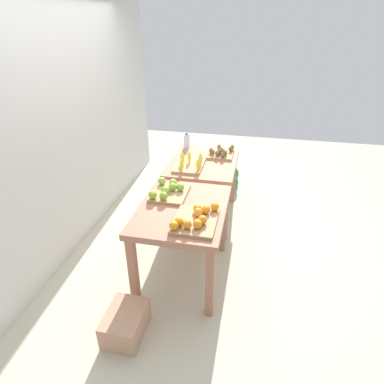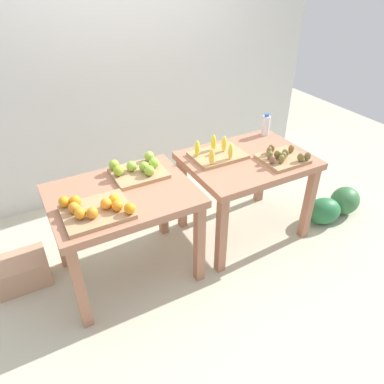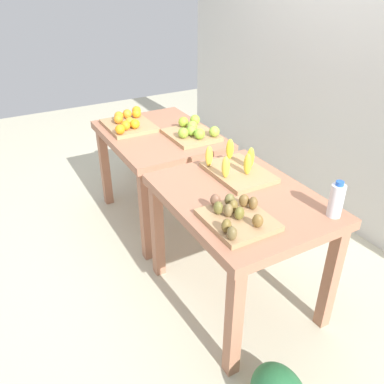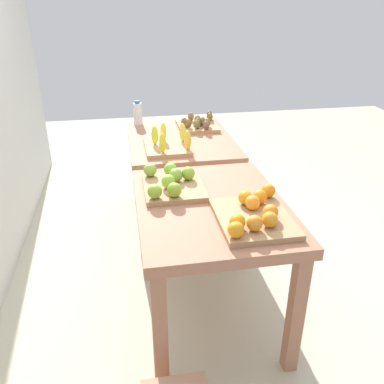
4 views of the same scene
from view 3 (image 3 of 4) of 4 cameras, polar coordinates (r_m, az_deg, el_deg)
ground_plane at (r=3.14m, az=0.22°, el=-8.34°), size 8.00×8.00×0.00m
back_wall at (r=3.37m, az=22.16°, el=20.38°), size 4.40×0.12×3.00m
display_table_left at (r=3.22m, az=-4.67°, el=6.60°), size 1.04×0.80×0.79m
display_table_right at (r=2.37m, az=6.91°, el=-2.88°), size 1.04×0.80×0.79m
orange_bin at (r=3.31m, az=-9.15°, el=9.84°), size 0.45×0.37×0.11m
apple_bin at (r=3.07m, az=0.07°, el=8.67°), size 0.41×0.35×0.11m
banana_crate at (r=2.51m, az=6.47°, el=3.32°), size 0.44×0.32×0.17m
kiwi_bin at (r=2.05m, az=6.41°, el=-3.50°), size 0.37×0.32×0.10m
water_bottle at (r=2.19m, az=20.06°, el=-1.10°), size 0.08×0.08×0.20m
cardboard_produce_box at (r=4.23m, az=-5.27°, el=4.22°), size 0.40×0.30×0.23m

